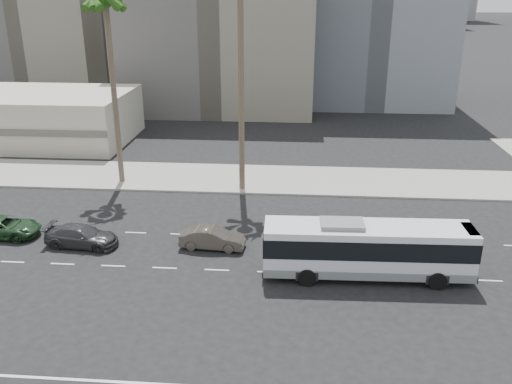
# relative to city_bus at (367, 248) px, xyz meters

# --- Properties ---
(ground) EXTENTS (700.00, 700.00, 0.00)m
(ground) POSITION_rel_city_bus_xyz_m (-2.31, -0.04, -1.70)
(ground) COLOR black
(ground) RESTS_ON ground
(sidewalk_north) EXTENTS (120.00, 7.00, 0.15)m
(sidewalk_north) POSITION_rel_city_bus_xyz_m (-2.31, 15.46, -1.63)
(sidewalk_north) COLOR gray
(sidewalk_north) RESTS_ON ground
(commercial_low) EXTENTS (22.00, 12.16, 5.00)m
(commercial_low) POSITION_rel_city_bus_xyz_m (-32.31, 25.95, 0.80)
(commercial_low) COLOR #B6AF9D
(commercial_low) RESTS_ON ground
(midrise_beige_west) EXTENTS (24.00, 18.00, 18.00)m
(midrise_beige_west) POSITION_rel_city_bus_xyz_m (-14.31, 44.96, 7.30)
(midrise_beige_west) COLOR #5F5B56
(midrise_beige_west) RESTS_ON ground
(midrise_gray_center) EXTENTS (20.00, 20.00, 26.00)m
(midrise_gray_center) POSITION_rel_city_bus_xyz_m (5.69, 51.96, 11.30)
(midrise_gray_center) COLOR slate
(midrise_gray_center) RESTS_ON ground
(midrise_beige_far) EXTENTS (18.00, 16.00, 15.00)m
(midrise_beige_far) POSITION_rel_city_bus_xyz_m (-40.31, 49.96, 5.80)
(midrise_beige_far) COLOR #5F5B56
(midrise_beige_far) RESTS_ON ground
(city_bus) EXTENTS (11.33, 2.81, 3.24)m
(city_bus) POSITION_rel_city_bus_xyz_m (0.00, 0.00, 0.00)
(city_bus) COLOR silver
(city_bus) RESTS_ON ground
(car_a) EXTENTS (1.66, 4.06, 1.31)m
(car_a) POSITION_rel_city_bus_xyz_m (-8.98, 2.73, -1.05)
(car_a) COLOR #49433B
(car_a) RESTS_ON ground
(car_b) EXTENTS (2.24, 4.68, 1.31)m
(car_b) POSITION_rel_city_bus_xyz_m (-17.06, 2.38, -1.04)
(car_b) COLOR #313134
(car_b) RESTS_ON ground
(car_c) EXTENTS (2.21, 4.66, 1.28)m
(car_c) POSITION_rel_city_bus_xyz_m (-22.56, 3.34, -1.06)
(car_c) COLOR #1D3D21
(car_c) RESTS_ON ground
(palm_mid) EXTENTS (4.96, 4.96, 15.32)m
(palm_mid) POSITION_rel_city_bus_xyz_m (-18.20, 13.91, 12.08)
(palm_mid) COLOR brown
(palm_mid) RESTS_ON ground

